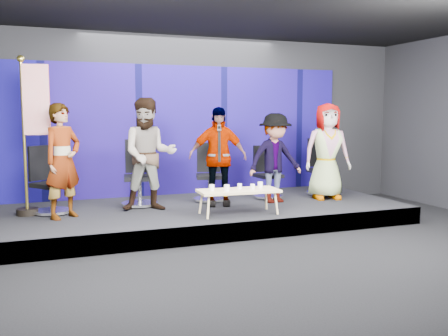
{
  "coord_description": "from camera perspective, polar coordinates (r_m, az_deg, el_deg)",
  "views": [
    {
      "loc": [
        -2.83,
        -5.86,
        1.96
      ],
      "look_at": [
        0.31,
        2.4,
        0.98
      ],
      "focal_mm": 40.0,
      "sensor_mm": 36.0,
      "label": 1
    }
  ],
  "objects": [
    {
      "name": "mug_c",
      "position": [
        8.26,
        1.8,
        -2.08
      ],
      "size": [
        0.07,
        0.07,
        0.09
      ],
      "primitive_type": "cylinder",
      "color": "white",
      "rests_on": "coffee_table"
    },
    {
      "name": "room_walls",
      "position": [
        6.53,
        5.02,
        10.44
      ],
      "size": [
        10.02,
        8.02,
        3.51
      ],
      "color": "black",
      "rests_on": "ground"
    },
    {
      "name": "panelist_a",
      "position": [
        8.2,
        -17.94,
        0.76
      ],
      "size": [
        0.79,
        0.74,
        1.81
      ],
      "primitive_type": "imported",
      "rotation": [
        0.0,
        0.0,
        0.63
      ],
      "color": "black",
      "rests_on": "riser"
    },
    {
      "name": "chair_b",
      "position": [
        9.06,
        -9.64,
        -1.81
      ],
      "size": [
        0.77,
        0.77,
        1.18
      ],
      "rotation": [
        0.0,
        0.0,
        -0.17
      ],
      "color": "silver",
      "rests_on": "riser"
    },
    {
      "name": "mug_d",
      "position": [
        8.21,
        3.29,
        -2.14
      ],
      "size": [
        0.07,
        0.07,
        0.09
      ],
      "primitive_type": "cylinder",
      "color": "white",
      "rests_on": "coffee_table"
    },
    {
      "name": "chair_e",
      "position": [
        10.33,
        11.05,
        -0.91
      ],
      "size": [
        0.76,
        0.76,
        1.14
      ],
      "rotation": [
        0.0,
        0.0,
        -0.21
      ],
      "color": "silver",
      "rests_on": "riser"
    },
    {
      "name": "coffee_table",
      "position": [
        8.17,
        1.67,
        -2.71
      ],
      "size": [
        1.35,
        0.63,
        0.41
      ],
      "rotation": [
        0.0,
        0.0,
        -0.05
      ],
      "color": "tan",
      "rests_on": "riser"
    },
    {
      "name": "chair_c",
      "position": [
        9.42,
        -1.69,
        -1.6
      ],
      "size": [
        0.75,
        0.75,
        1.09
      ],
      "rotation": [
        0.0,
        0.0,
        -0.27
      ],
      "color": "silver",
      "rests_on": "riser"
    },
    {
      "name": "riser",
      "position": [
        9.02,
        -2.09,
        -5.23
      ],
      "size": [
        7.0,
        3.0,
        0.3
      ],
      "primitive_type": "cube",
      "color": "black",
      "rests_on": "ground"
    },
    {
      "name": "backdrop",
      "position": [
        10.22,
        -4.75,
        4.32
      ],
      "size": [
        7.0,
        0.08,
        2.6
      ],
      "primitive_type": "cube",
      "color": "#0B0861",
      "rests_on": "riser"
    },
    {
      "name": "chair_a",
      "position": [
        8.72,
        -19.31,
        -2.53
      ],
      "size": [
        0.88,
        0.88,
        1.12
      ],
      "rotation": [
        0.0,
        0.0,
        0.63
      ],
      "color": "silver",
      "rests_on": "riser"
    },
    {
      "name": "mug_e",
      "position": [
        8.39,
        4.15,
        -1.92
      ],
      "size": [
        0.08,
        0.08,
        0.1
      ],
      "primitive_type": "cylinder",
      "color": "white",
      "rests_on": "coffee_table"
    },
    {
      "name": "panelist_c",
      "position": [
        8.88,
        -0.73,
        1.31
      ],
      "size": [
        1.11,
        0.69,
        1.76
      ],
      "primitive_type": "imported",
      "rotation": [
        0.0,
        0.0,
        -0.27
      ],
      "color": "black",
      "rests_on": "riser"
    },
    {
      "name": "panelist_b",
      "position": [
        8.52,
        -8.55,
        1.53
      ],
      "size": [
        1.04,
        0.87,
        1.91
      ],
      "primitive_type": "imported",
      "rotation": [
        0.0,
        0.0,
        -0.17
      ],
      "color": "black",
      "rests_on": "riser"
    },
    {
      "name": "panelist_d",
      "position": [
        9.24,
        5.84,
        1.14
      ],
      "size": [
        1.1,
        0.67,
        1.65
      ],
      "primitive_type": "imported",
      "rotation": [
        0.0,
        0.0,
        0.06
      ],
      "color": "black",
      "rests_on": "riser"
    },
    {
      "name": "panelist_e",
      "position": [
        9.78,
        11.69,
        1.89
      ],
      "size": [
        1.0,
        0.76,
        1.84
      ],
      "primitive_type": "imported",
      "rotation": [
        0.0,
        0.0,
        -0.21
      ],
      "color": "black",
      "rests_on": "riser"
    },
    {
      "name": "mug_b",
      "position": [
        7.99,
        0.31,
        -2.29
      ],
      "size": [
        0.09,
        0.09,
        0.11
      ],
      "primitive_type": "cylinder",
      "color": "white",
      "rests_on": "coffee_table"
    },
    {
      "name": "mug_a",
      "position": [
        8.05,
        -1.41,
        -2.25
      ],
      "size": [
        0.08,
        0.08,
        0.1
      ],
      "primitive_type": "cylinder",
      "color": "white",
      "rests_on": "coffee_table"
    },
    {
      "name": "ground",
      "position": [
        6.8,
        4.82,
        -10.42
      ],
      "size": [
        10.0,
        10.0,
        0.0
      ],
      "primitive_type": "plane",
      "color": "black",
      "rests_on": "ground"
    },
    {
      "name": "chair_d",
      "position": [
        9.78,
        4.94,
        -1.46
      ],
      "size": [
        0.61,
        0.61,
        1.02
      ],
      "rotation": [
        0.0,
        0.0,
        0.06
      ],
      "color": "silver",
      "rests_on": "riser"
    },
    {
      "name": "flag_stand",
      "position": [
        8.58,
        -21.08,
        3.9
      ],
      "size": [
        0.58,
        0.34,
        2.56
      ],
      "rotation": [
        0.0,
        0.0,
        -0.17
      ],
      "color": "black",
      "rests_on": "riser"
    }
  ]
}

